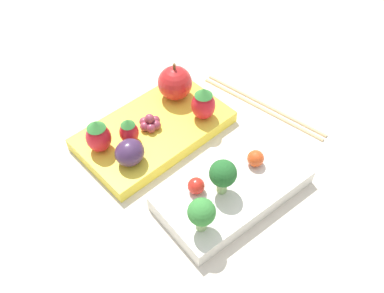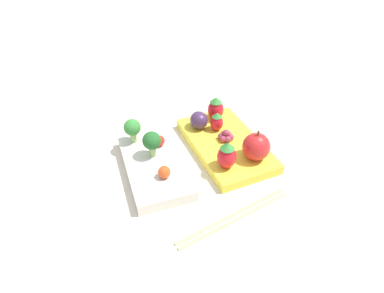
# 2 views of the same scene
# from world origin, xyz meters

# --- Properties ---
(ground_plane) EXTENTS (4.00, 4.00, 0.00)m
(ground_plane) POSITION_xyz_m (0.00, 0.00, 0.00)
(ground_plane) COLOR beige
(bento_box_savoury) EXTENTS (0.19, 0.11, 0.02)m
(bento_box_savoury) POSITION_xyz_m (-0.00, 0.07, 0.01)
(bento_box_savoury) COLOR silver
(bento_box_savoury) RESTS_ON ground_plane
(bento_box_fruit) EXTENTS (0.22, 0.13, 0.02)m
(bento_box_fruit) POSITION_xyz_m (0.01, -0.08, 0.01)
(bento_box_fruit) COLOR yellow
(bento_box_fruit) RESTS_ON ground_plane
(broccoli_floret_0) EXTENTS (0.03, 0.03, 0.05)m
(broccoli_floret_0) POSITION_xyz_m (0.02, 0.07, 0.05)
(broccoli_floret_0) COLOR #93B770
(broccoli_floret_0) RESTS_ON bento_box_savoury
(broccoli_floret_1) EXTENTS (0.03, 0.03, 0.05)m
(broccoli_floret_1) POSITION_xyz_m (0.07, 0.09, 0.05)
(broccoli_floret_1) COLOR #93B770
(broccoli_floret_1) RESTS_ON bento_box_savoury
(cherry_tomato_0) EXTENTS (0.02, 0.02, 0.02)m
(cherry_tomato_0) POSITION_xyz_m (-0.04, 0.06, 0.03)
(cherry_tomato_0) COLOR #DB4C1E
(cherry_tomato_0) RESTS_ON bento_box_savoury
(cherry_tomato_1) EXTENTS (0.02, 0.02, 0.02)m
(cherry_tomato_1) POSITION_xyz_m (0.04, 0.05, 0.03)
(cherry_tomato_1) COLOR red
(cherry_tomato_1) RESTS_ON bento_box_savoury
(apple) EXTENTS (0.05, 0.05, 0.06)m
(apple) POSITION_xyz_m (-0.05, -0.11, 0.04)
(apple) COLOR red
(apple) RESTS_ON bento_box_fruit
(strawberry_0) EXTENTS (0.03, 0.03, 0.04)m
(strawberry_0) POSITION_xyz_m (0.05, -0.08, 0.04)
(strawberry_0) COLOR red
(strawberry_0) RESTS_ON bento_box_fruit
(strawberry_1) EXTENTS (0.03, 0.03, 0.05)m
(strawberry_1) POSITION_xyz_m (0.09, -0.09, 0.04)
(strawberry_1) COLOR red
(strawberry_1) RESTS_ON bento_box_fruit
(strawberry_2) EXTENTS (0.03, 0.03, 0.05)m
(strawberry_2) POSITION_xyz_m (-0.05, -0.05, 0.04)
(strawberry_2) COLOR red
(strawberry_2) RESTS_ON bento_box_fruit
(plum) EXTENTS (0.04, 0.04, 0.04)m
(plum) POSITION_xyz_m (0.07, -0.05, 0.04)
(plum) COLOR #42284C
(plum) RESTS_ON bento_box_fruit
(grape_cluster) EXTENTS (0.03, 0.03, 0.02)m
(grape_cluster) POSITION_xyz_m (0.02, -0.08, 0.03)
(grape_cluster) COLOR #93384C
(grape_cluster) RESTS_ON bento_box_fruit
(chopsticks_pair) EXTENTS (0.05, 0.21, 0.01)m
(chopsticks_pair) POSITION_xyz_m (-0.15, -0.02, 0.00)
(chopsticks_pair) COLOR tan
(chopsticks_pair) RESTS_ON ground_plane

